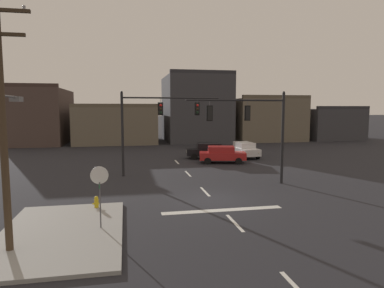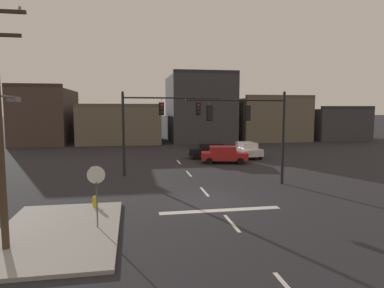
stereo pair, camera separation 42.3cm
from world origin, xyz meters
name	(u,v)px [view 2 (the right image)]	position (x,y,z in m)	size (l,w,h in m)	color
ground_plane	(212,200)	(0.00, 0.00, 0.00)	(400.00, 400.00, 0.00)	#232328
sidewalk_near_corner	(59,232)	(-7.61, -4.00, 0.07)	(5.00, 8.00, 0.15)	gray
stop_bar_paint	(221,210)	(0.00, -2.00, 0.00)	(6.40, 0.50, 0.01)	silver
lane_centreline	(204,192)	(0.00, 2.00, 0.00)	(0.16, 26.40, 0.01)	silver
signal_mast_near_side	(255,123)	(3.79, 3.25, 4.30)	(6.97, 0.43, 6.43)	black
signal_mast_far_side	(153,118)	(-2.80, 8.13, 4.50)	(7.82, 0.53, 6.57)	black
stop_sign	(96,182)	(-6.01, -3.85, 2.14)	(0.76, 0.64, 2.83)	#56565B
car_lot_nearside	(210,150)	(3.58, 15.80, 0.86)	(4.63, 2.41, 1.61)	black
car_lot_middle	(247,149)	(7.63, 15.82, 0.86)	(2.14, 4.55, 1.61)	silver
car_lot_farside	(224,154)	(4.20, 12.63, 0.86)	(4.67, 2.66, 1.61)	#A81E1E
fire_hydrant	(95,204)	(-6.44, -0.74, 0.33)	(0.40, 0.30, 0.75)	gold
building_row	(187,117)	(4.33, 35.31, 3.74)	(54.32, 13.90, 10.68)	#473833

